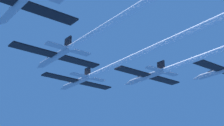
# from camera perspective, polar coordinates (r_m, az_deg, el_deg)

# --- Properties ---
(jet_lead) EXTENTS (19.99, 61.05, 3.31)m
(jet_lead) POSITION_cam_1_polar(r_m,az_deg,el_deg) (73.71, 0.93, -0.17)
(jet_lead) COLOR #B2BAC6
(jet_left_wing) EXTENTS (19.99, 51.81, 3.31)m
(jet_left_wing) POSITION_cam_1_polar(r_m,az_deg,el_deg) (59.41, -3.77, 4.82)
(jet_left_wing) COLOR #B2BAC6
(jet_right_wing) EXTENTS (19.99, 57.95, 3.31)m
(jet_right_wing) POSITION_cam_1_polar(r_m,az_deg,el_deg) (73.25, 14.58, 0.78)
(jet_right_wing) COLOR #B2BAC6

